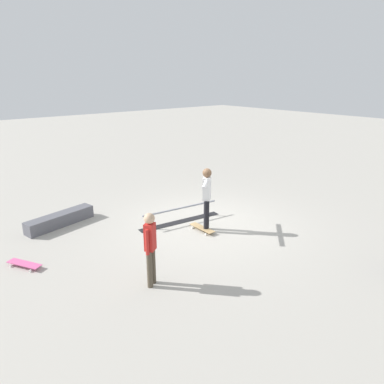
{
  "coord_description": "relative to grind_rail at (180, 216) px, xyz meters",
  "views": [
    {
      "loc": [
        5.99,
        6.56,
        3.85
      ],
      "look_at": [
        0.47,
        -0.08,
        1.0
      ],
      "focal_mm": 32.85,
      "sensor_mm": 36.0,
      "label": 1
    }
  ],
  "objects": [
    {
      "name": "grind_rail",
      "position": [
        0.0,
        0.0,
        0.0
      ],
      "size": [
        2.45,
        0.57,
        0.43
      ],
      "rotation": [
        0.0,
        0.0,
        -0.13
      ],
      "color": "black",
      "rests_on": "ground_plane"
    },
    {
      "name": "skateboard_main",
      "position": [
        -0.07,
        0.83,
        -0.11
      ],
      "size": [
        0.26,
        0.8,
        0.09
      ],
      "rotation": [
        0.0,
        0.0,
        1.57
      ],
      "color": "tan",
      "rests_on": "ground_plane"
    },
    {
      "name": "skate_ledge",
      "position": [
        2.65,
        -1.89,
        -0.02
      ],
      "size": [
        1.93,
        0.77,
        0.34
      ],
      "primitive_type": "cube",
      "rotation": [
        0.0,
        0.0,
        0.21
      ],
      "color": "#595960",
      "rests_on": "ground_plane"
    },
    {
      "name": "loose_skateboard_pink",
      "position": [
        4.05,
        -0.2,
        -0.11
      ],
      "size": [
        0.56,
        0.8,
        0.09
      ],
      "rotation": [
        0.0,
        0.0,
        5.22
      ],
      "color": "#E05993",
      "rests_on": "ground_plane"
    },
    {
      "name": "bystander_red_shirt",
      "position": [
        2.34,
        2.09,
        0.66
      ],
      "size": [
        0.32,
        0.25,
        1.49
      ],
      "rotation": [
        0.0,
        0.0,
        3.72
      ],
      "color": "brown",
      "rests_on": "ground_plane"
    },
    {
      "name": "skater_main",
      "position": [
        -0.18,
        0.87,
        0.79
      ],
      "size": [
        1.07,
        0.95,
        1.68
      ],
      "rotation": [
        0.0,
        0.0,
        3.86
      ],
      "color": "black",
      "rests_on": "ground_plane"
    },
    {
      "name": "ground_plane",
      "position": [
        -0.47,
        0.58,
        -0.19
      ],
      "size": [
        60.0,
        60.0,
        0.0
      ],
      "primitive_type": "plane",
      "color": "#ADA89E"
    }
  ]
}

